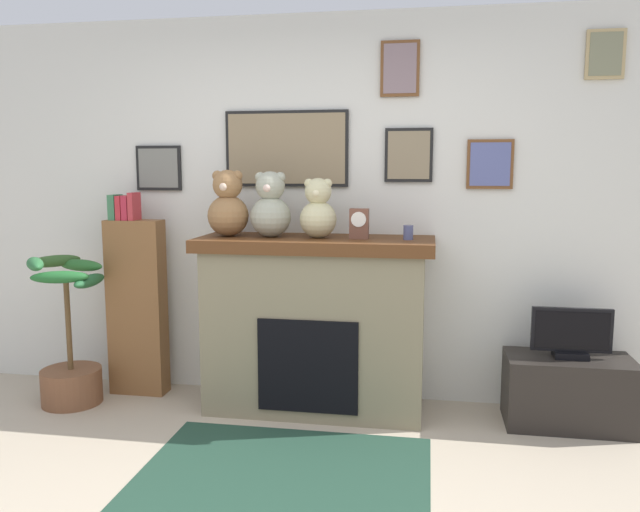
{
  "coord_description": "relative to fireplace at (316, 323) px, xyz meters",
  "views": [
    {
      "loc": [
        0.73,
        -2.29,
        1.58
      ],
      "look_at": [
        0.04,
        1.66,
        1.02
      ],
      "focal_mm": 35.31,
      "sensor_mm": 36.0,
      "label": 1
    }
  ],
  "objects": [
    {
      "name": "back_wall",
      "position": [
        -0.01,
        0.34,
        0.73
      ],
      "size": [
        5.2,
        0.15,
        2.6
      ],
      "color": "silver",
      "rests_on": "ground_plane"
    },
    {
      "name": "fireplace",
      "position": [
        0.0,
        0.0,
        0.0
      ],
      "size": [
        1.52,
        0.62,
        1.14
      ],
      "color": "#7F7458",
      "rests_on": "ground_plane"
    },
    {
      "name": "bookshelf",
      "position": [
        -1.29,
        0.08,
        0.07
      ],
      "size": [
        0.39,
        0.16,
        1.42
      ],
      "color": "brown",
      "rests_on": "ground_plane"
    },
    {
      "name": "potted_plant",
      "position": [
        -1.65,
        -0.2,
        -0.23
      ],
      "size": [
        0.53,
        0.56,
        1.01
      ],
      "color": "brown",
      "rests_on": "ground_plane"
    },
    {
      "name": "tv_stand",
      "position": [
        1.59,
        -0.02,
        -0.36
      ],
      "size": [
        0.75,
        0.4,
        0.43
      ],
      "primitive_type": "cube",
      "color": "black",
      "rests_on": "ground_plane"
    },
    {
      "name": "television",
      "position": [
        1.59,
        -0.02,
        0.0
      ],
      "size": [
        0.47,
        0.14,
        0.31
      ],
      "color": "black",
      "rests_on": "tv_stand"
    },
    {
      "name": "area_rug",
      "position": [
        0.0,
        -0.96,
        -0.57
      ],
      "size": [
        1.51,
        1.15,
        0.01
      ],
      "primitive_type": "cube",
      "color": "#203F30",
      "rests_on": "ground_plane"
    },
    {
      "name": "candle_jar",
      "position": [
        0.59,
        -0.02,
        0.61
      ],
      "size": [
        0.06,
        0.06,
        0.09
      ],
      "primitive_type": "cylinder",
      "color": "#4C517A",
      "rests_on": "fireplace"
    },
    {
      "name": "mantel_clock",
      "position": [
        0.28,
        -0.02,
        0.66
      ],
      "size": [
        0.12,
        0.09,
        0.19
      ],
      "color": "brown",
      "rests_on": "fireplace"
    },
    {
      "name": "teddy_bear_cream",
      "position": [
        -0.58,
        -0.02,
        0.76
      ],
      "size": [
        0.27,
        0.27,
        0.43
      ],
      "color": "olive",
      "rests_on": "fireplace"
    },
    {
      "name": "teddy_bear_grey",
      "position": [
        -0.29,
        -0.02,
        0.76
      ],
      "size": [
        0.26,
        0.26,
        0.42
      ],
      "color": "#9C9E88",
      "rests_on": "fireplace"
    },
    {
      "name": "teddy_bear_tan",
      "position": [
        0.02,
        -0.02,
        0.74
      ],
      "size": [
        0.24,
        0.24,
        0.38
      ],
      "color": "#C6BE8F",
      "rests_on": "fireplace"
    }
  ]
}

